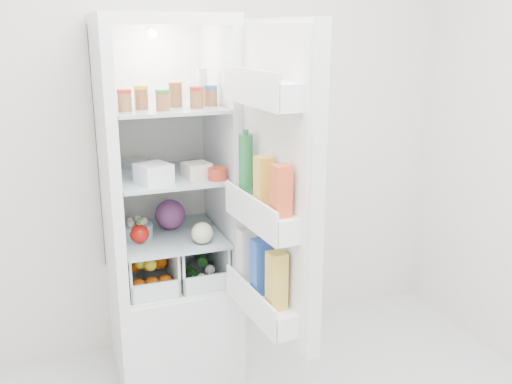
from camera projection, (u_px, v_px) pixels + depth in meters
name	position (u px, v px, depth m)	size (l,w,h in m)	color
room_walls	(316.00, 82.00, 1.60)	(3.02, 3.02, 2.61)	silver
refrigerator	(169.00, 245.00, 2.92)	(0.60, 0.60, 1.80)	silver
shelf_low	(170.00, 235.00, 2.84)	(0.49, 0.53, 0.01)	#A1B6BC
shelf_mid	(168.00, 175.00, 2.75)	(0.49, 0.53, 0.01)	#A1B6BC
shelf_top	(165.00, 107.00, 2.66)	(0.49, 0.53, 0.01)	#A1B6BC
crisper_left	(147.00, 263.00, 2.84)	(0.23, 0.46, 0.22)	silver
crisper_right	(195.00, 256.00, 2.92)	(0.23, 0.46, 0.22)	silver
condiment_jars	(169.00, 99.00, 2.55)	(0.46, 0.16, 0.08)	#B21919
squeeze_bottle	(202.00, 87.00, 2.66)	(0.05, 0.05, 0.17)	white
tub_white	(154.00, 173.00, 2.58)	(0.14, 0.14, 0.09)	white
tub_cream	(197.00, 170.00, 2.69)	(0.12, 0.12, 0.07)	silver
tin_red	(217.00, 174.00, 2.64)	(0.09, 0.09, 0.06)	#B72F1B
foil_tray	(134.00, 164.00, 2.87)	(0.15, 0.11, 0.04)	silver
red_cabbage	(170.00, 214.00, 2.89)	(0.15, 0.15, 0.15)	#4F1B4B
bell_pepper	(139.00, 234.00, 2.71)	(0.09, 0.09, 0.09)	red
mushroom_bowl	(137.00, 231.00, 2.77)	(0.15, 0.15, 0.07)	#7DA9BB
salad_bag	(202.00, 233.00, 2.71)	(0.10, 0.10, 0.10)	beige
citrus_pile	(149.00, 270.00, 2.79)	(0.20, 0.24, 0.16)	#E45F0C
veg_pile	(196.00, 265.00, 2.93)	(0.16, 0.30, 0.10)	#194717
fridge_door	(274.00, 191.00, 2.33)	(0.21, 0.60, 1.30)	silver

